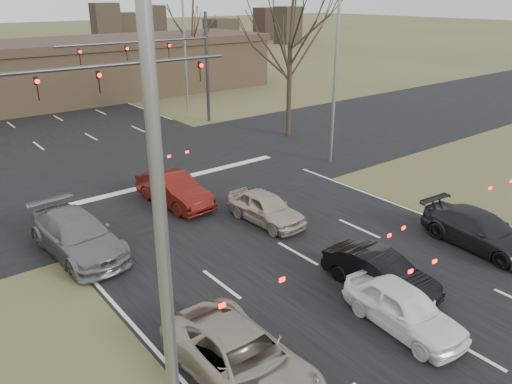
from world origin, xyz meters
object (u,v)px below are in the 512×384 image
car_black_hatch (380,272)px  car_grey_ahead (77,235)px  car_silver_ahead (266,208)px  streetlight_left (177,284)px  car_silver_suv (242,359)px  streetlight_right_near (334,65)px  mast_arm_near (54,97)px  mast_arm_far (173,57)px  streetlight_right_far (183,42)px  building (51,72)px  car_red_ahead (174,190)px  car_white_sedan (404,308)px  car_charcoal_sedan (480,230)px

car_black_hatch → car_grey_ahead: car_grey_ahead is taller
car_grey_ahead → car_silver_ahead: car_grey_ahead is taller
streetlight_left → car_black_hatch: 11.12m
car_silver_suv → streetlight_right_near: bearing=37.7°
mast_arm_near → mast_arm_far: same height
streetlight_right_far → car_black_hatch: bearing=-107.8°
streetlight_left → streetlight_right_far: same height
car_black_hatch → streetlight_left: bearing=-163.2°
car_black_hatch → car_silver_ahead: bearing=82.8°
car_silver_ahead → car_black_hatch: bearing=-95.2°
building → car_red_ahead: 28.19m
building → car_white_sedan: bearing=-93.7°
building → streetlight_right_far: 13.53m
mast_arm_near → car_silver_suv: size_ratio=2.41×
car_silver_suv → car_red_ahead: (4.34, 11.14, 0.04)m
mast_arm_near → streetlight_right_far: streetlight_right_far is taller
car_red_ahead → mast_arm_near: bearing=138.8°
streetlight_right_near → car_white_sedan: bearing=-127.6°
car_white_sedan → car_grey_ahead: (-5.92, 10.36, 0.10)m
building → streetlight_left: 43.47m
car_silver_ahead → car_charcoal_sedan: bearing=-55.3°
car_red_ahead → streetlight_right_near: bearing=-4.9°
building → car_black_hatch: bearing=-92.2°
streetlight_left → car_silver_ahead: streetlight_left is taller
streetlight_right_near → car_black_hatch: (-8.32, -10.46, -4.93)m
streetlight_left → car_white_sedan: 9.77m
car_grey_ahead → car_red_ahead: car_grey_ahead is taller
car_white_sedan → car_silver_suv: bearing=172.5°
mast_arm_near → car_charcoal_sedan: size_ratio=2.57×
car_white_sedan → car_silver_ahead: bearing=85.1°
mast_arm_near → car_red_ahead: bearing=-36.7°
car_silver_suv → car_grey_ahead: size_ratio=0.95×
streetlight_left → car_charcoal_sedan: 15.91m
streetlight_right_near → car_silver_suv: size_ratio=1.99×
mast_arm_far → car_silver_suv: size_ratio=2.21×
streetlight_right_far → car_silver_suv: size_ratio=1.99×
building → mast_arm_near: size_ratio=3.50×
mast_arm_near → mast_arm_far: 15.17m
streetlight_right_near → car_black_hatch: size_ratio=2.52×
car_white_sedan → mast_arm_far: bearing=80.0°
car_silver_suv → car_white_sedan: bearing=-12.3°
car_black_hatch → car_red_ahead: 10.68m
building → streetlight_right_near: size_ratio=4.24×
car_silver_suv → streetlight_left: bearing=-137.2°
building → mast_arm_near: bearing=-106.1°
mast_arm_near → building: bearing=73.9°
car_red_ahead → building: bearing=78.7°
streetlight_right_near → car_grey_ahead: streetlight_right_near is taller
mast_arm_near → car_white_sedan: bearing=-73.0°
car_black_hatch → car_red_ahead: (-1.79, 10.53, 0.08)m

